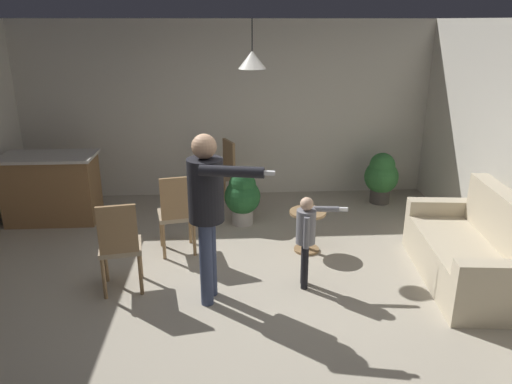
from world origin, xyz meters
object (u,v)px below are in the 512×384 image
at_px(dining_chair_near_wall, 177,211).
at_px(dining_chair_centre_back, 120,244).
at_px(person_child, 307,232).
at_px(spare_remote_on_table, 307,210).
at_px(kitchen_counter, 52,188).
at_px(potted_plant_corner, 381,176).
at_px(couch_floral, 471,253).
at_px(person_adult, 208,201).
at_px(side_table_by_couch, 307,226).
at_px(dining_chair_by_counter, 222,171).
at_px(potted_plant_by_wall, 242,195).

xyz_separation_m(dining_chair_near_wall, dining_chair_centre_back, (-0.49, -0.85, 0.00)).
relative_size(person_child, spare_remote_on_table, 7.71).
bearing_deg(kitchen_counter, potted_plant_corner, 5.00).
distance_m(couch_floral, person_adult, 2.88).
bearing_deg(potted_plant_corner, couch_floral, -84.41).
bearing_deg(person_child, dining_chair_near_wall, -115.33).
xyz_separation_m(side_table_by_couch, spare_remote_on_table, (-0.01, -0.02, 0.21)).
relative_size(person_child, dining_chair_near_wall, 1.00).
distance_m(potted_plant_corner, spare_remote_on_table, 2.15).
bearing_deg(dining_chair_near_wall, side_table_by_couch, -12.53).
bearing_deg(dining_chair_near_wall, dining_chair_by_counter, 60.03).
xyz_separation_m(couch_floral, kitchen_counter, (-5.02, 2.00, 0.15)).
distance_m(couch_floral, dining_chair_near_wall, 3.31).
height_order(side_table_by_couch, person_adult, person_adult).
bearing_deg(potted_plant_by_wall, person_child, -70.77).
distance_m(kitchen_counter, person_child, 3.81).
bearing_deg(kitchen_counter, dining_chair_centre_back, -56.35).
bearing_deg(side_table_by_couch, dining_chair_by_counter, 122.50).
bearing_deg(dining_chair_near_wall, potted_plant_by_wall, 35.45).
distance_m(person_adult, dining_chair_centre_back, 1.06).
bearing_deg(couch_floral, dining_chair_centre_back, 95.57).
xyz_separation_m(dining_chair_by_counter, dining_chair_centre_back, (-1.02, -2.44, 0.00)).
relative_size(side_table_by_couch, potted_plant_corner, 0.66).
relative_size(dining_chair_by_counter, dining_chair_near_wall, 1.00).
bearing_deg(potted_plant_corner, dining_chair_near_wall, -152.02).
bearing_deg(potted_plant_by_wall, spare_remote_on_table, -50.96).
xyz_separation_m(couch_floral, side_table_by_couch, (-1.64, 0.82, -0.00)).
bearing_deg(side_table_by_couch, couch_floral, -26.76).
height_order(dining_chair_centre_back, potted_plant_by_wall, dining_chair_centre_back).
bearing_deg(kitchen_counter, side_table_by_couch, -19.20).
bearing_deg(dining_chair_centre_back, dining_chair_near_wall, 49.93).
xyz_separation_m(potted_plant_corner, potted_plant_by_wall, (-2.15, -0.71, -0.02)).
bearing_deg(dining_chair_centre_back, spare_remote_on_table, 11.63).
bearing_deg(couch_floral, spare_remote_on_table, 69.60).
height_order(side_table_by_couch, person_child, person_child).
relative_size(side_table_by_couch, person_adult, 0.30).
relative_size(couch_floral, spare_remote_on_table, 14.42).
bearing_deg(spare_remote_on_table, dining_chair_by_counter, 121.83).
height_order(potted_plant_corner, potted_plant_by_wall, potted_plant_corner).
distance_m(kitchen_counter, dining_chair_near_wall, 2.16).
relative_size(kitchen_counter, side_table_by_couch, 2.42).
relative_size(couch_floral, potted_plant_by_wall, 2.47).
distance_m(side_table_by_couch, person_adult, 1.71).
bearing_deg(potted_plant_by_wall, potted_plant_corner, 18.18).
distance_m(dining_chair_centre_back, spare_remote_on_table, 2.19).
bearing_deg(potted_plant_corner, spare_remote_on_table, -131.13).
bearing_deg(kitchen_counter, dining_chair_by_counter, 10.50).
distance_m(kitchen_counter, dining_chair_centre_back, 2.41).
height_order(person_adult, potted_plant_by_wall, person_adult).
bearing_deg(couch_floral, potted_plant_by_wall, 59.91).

